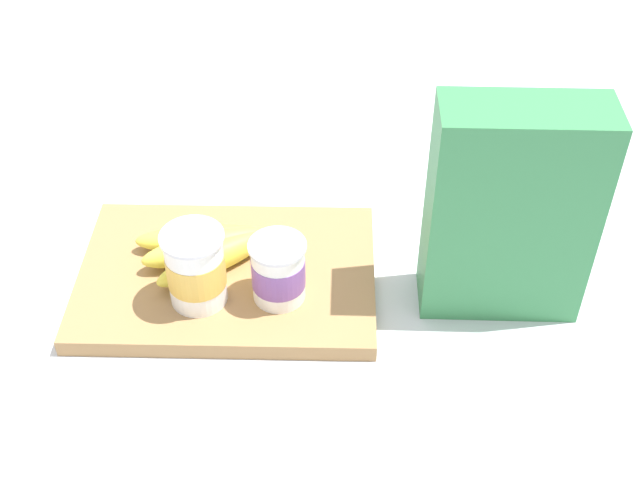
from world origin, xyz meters
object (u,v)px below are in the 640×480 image
at_px(cutting_board, 228,276).
at_px(yogurt_cup_back, 196,268).
at_px(cereal_box, 510,212).
at_px(banana_bunch, 208,247).
at_px(yogurt_cup_front, 278,271).

xyz_separation_m(cutting_board, yogurt_cup_back, (0.03, 0.05, 0.06)).
relative_size(cereal_box, yogurt_cup_back, 2.76).
relative_size(cutting_board, banana_bunch, 2.03).
xyz_separation_m(cereal_box, yogurt_cup_front, (0.26, 0.02, -0.07)).
distance_m(cutting_board, yogurt_cup_front, 0.09).
bearing_deg(cereal_box, banana_bunch, 174.10).
relative_size(yogurt_cup_front, yogurt_cup_back, 0.82).
relative_size(cutting_board, cereal_box, 1.34).
bearing_deg(banana_bunch, yogurt_cup_back, 87.81).
bearing_deg(yogurt_cup_front, yogurt_cup_back, 3.82).
xyz_separation_m(cutting_board, banana_bunch, (0.02, -0.02, 0.03)).
distance_m(cutting_board, banana_bunch, 0.04).
bearing_deg(yogurt_cup_back, cereal_box, -175.02).
relative_size(yogurt_cup_front, banana_bunch, 0.45).
bearing_deg(yogurt_cup_back, banana_bunch, -92.19).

